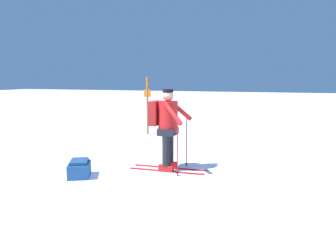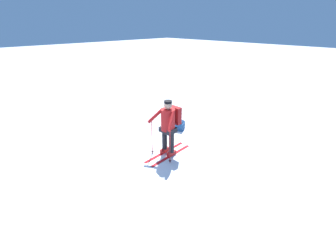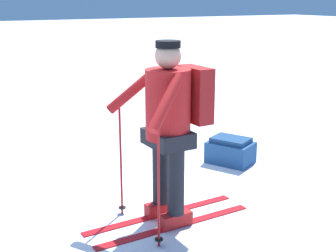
# 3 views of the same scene
# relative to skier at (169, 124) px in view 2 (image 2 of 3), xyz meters

# --- Properties ---
(ground_plane) EXTENTS (80.00, 80.00, 0.00)m
(ground_plane) POSITION_rel_skier_xyz_m (0.15, -0.79, -0.97)
(ground_plane) COLOR white
(skier) EXTENTS (1.59, 0.90, 1.66)m
(skier) POSITION_rel_skier_xyz_m (0.00, 0.00, 0.00)
(skier) COLOR red
(skier) RESTS_ON ground_plane
(dropped_backpack) EXTENTS (0.59, 0.66, 0.33)m
(dropped_backpack) POSITION_rel_skier_xyz_m (-1.41, -1.02, -0.82)
(dropped_backpack) COLOR navy
(dropped_backpack) RESTS_ON ground_plane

